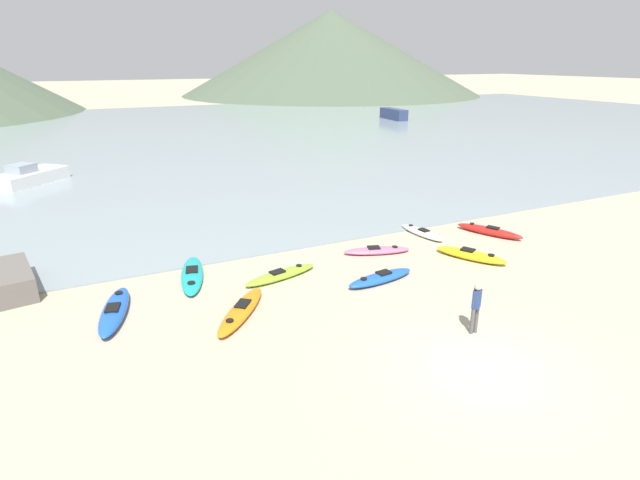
# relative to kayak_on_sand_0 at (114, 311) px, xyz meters

# --- Properties ---
(ground_plane) EXTENTS (400.00, 400.00, 0.00)m
(ground_plane) POSITION_rel_kayak_on_sand_0_xyz_m (8.29, -7.15, -0.18)
(ground_plane) COLOR tan
(bay_water) EXTENTS (160.00, 70.00, 0.06)m
(bay_water) POSITION_rel_kayak_on_sand_0_xyz_m (8.29, 37.76, -0.15)
(bay_water) COLOR gray
(bay_water) RESTS_ON ground_plane
(far_hill_midright) EXTENTS (65.14, 65.14, 17.35)m
(far_hill_midright) POSITION_rel_kayak_on_sand_0_xyz_m (52.64, 89.04, 8.50)
(far_hill_midright) COLOR #4C5B47
(far_hill_midright) RESTS_ON ground_plane
(kayak_on_sand_0) EXTENTS (1.50, 3.37, 0.40)m
(kayak_on_sand_0) POSITION_rel_kayak_on_sand_0_xyz_m (0.00, 0.00, 0.00)
(kayak_on_sand_0) COLOR blue
(kayak_on_sand_0) RESTS_ON ground_plane
(kayak_on_sand_1) EXTENTS (2.80, 1.47, 0.30)m
(kayak_on_sand_1) POSITION_rel_kayak_on_sand_0_xyz_m (10.09, 0.96, -0.05)
(kayak_on_sand_1) COLOR #E5668C
(kayak_on_sand_1) RESTS_ON ground_plane
(kayak_on_sand_2) EXTENTS (0.87, 2.65, 0.32)m
(kayak_on_sand_2) POSITION_rel_kayak_on_sand_0_xyz_m (13.08, 1.99, -0.04)
(kayak_on_sand_2) COLOR white
(kayak_on_sand_2) RESTS_ON ground_plane
(kayak_on_sand_3) EXTENTS (3.04, 1.31, 0.32)m
(kayak_on_sand_3) POSITION_rel_kayak_on_sand_0_xyz_m (5.66, 0.39, -0.04)
(kayak_on_sand_3) COLOR #8CCC2D
(kayak_on_sand_3) RESTS_ON ground_plane
(kayak_on_sand_4) EXTENTS (1.79, 2.98, 0.40)m
(kayak_on_sand_4) POSITION_rel_kayak_on_sand_0_xyz_m (15.89, 0.73, -0.00)
(kayak_on_sand_4) COLOR red
(kayak_on_sand_4) RESTS_ON ground_plane
(kayak_on_sand_5) EXTENTS (1.99, 2.85, 0.40)m
(kayak_on_sand_5) POSITION_rel_kayak_on_sand_0_xyz_m (13.12, -1.18, -0.00)
(kayak_on_sand_5) COLOR yellow
(kayak_on_sand_5) RESTS_ON ground_plane
(kayak_on_sand_6) EXTENTS (2.56, 2.98, 0.33)m
(kayak_on_sand_6) POSITION_rel_kayak_on_sand_0_xyz_m (3.54, -1.63, -0.03)
(kayak_on_sand_6) COLOR orange
(kayak_on_sand_6) RESTS_ON ground_plane
(kayak_on_sand_7) EXTENTS (1.55, 3.57, 0.29)m
(kayak_on_sand_7) POSITION_rel_kayak_on_sand_0_xyz_m (2.77, 1.81, -0.05)
(kayak_on_sand_7) COLOR teal
(kayak_on_sand_7) RESTS_ON ground_plane
(kayak_on_sand_8) EXTENTS (2.83, 1.02, 0.36)m
(kayak_on_sand_8) POSITION_rel_kayak_on_sand_0_xyz_m (8.74, -1.44, -0.02)
(kayak_on_sand_8) COLOR blue
(kayak_on_sand_8) RESTS_ON ground_plane
(person_near_foreground) EXTENTS (0.32, 0.28, 1.58)m
(person_near_foreground) POSITION_rel_kayak_on_sand_0_xyz_m (9.27, -5.60, 0.73)
(person_near_foreground) COLOR #4C4C4C
(person_near_foreground) RESTS_ON ground_plane
(moored_boat_0) EXTENTS (1.59, 4.91, 1.34)m
(moored_boat_0) POSITION_rel_kayak_on_sand_0_xyz_m (37.28, 40.56, 0.55)
(moored_boat_0) COLOR navy
(moored_boat_0) RESTS_ON bay_water
(moored_boat_1) EXTENTS (4.60, 4.71, 1.30)m
(moored_boat_1) POSITION_rel_kayak_on_sand_0_xyz_m (-3.36, 20.72, 0.34)
(moored_boat_1) COLOR white
(moored_boat_1) RESTS_ON bay_water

